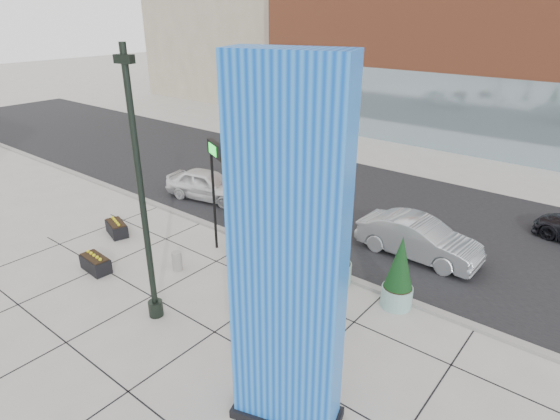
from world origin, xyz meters
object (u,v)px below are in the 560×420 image
Objects in this scene: lamp_post at (144,219)px; concrete_bollard at (177,261)px; blue_pylon at (288,270)px; overhead_street_sign at (226,159)px; car_silver_mid at (418,239)px; public_art_sculpture at (303,306)px; car_white_west at (208,185)px.

lamp_post reaches higher than concrete_bollard.
blue_pylon reaches higher than overhead_street_sign.
lamp_post is at bearing 152.30° from car_silver_mid.
concrete_bollard is 9.10m from car_silver_mid.
public_art_sculpture is (4.27, 1.88, -2.14)m from lamp_post.
lamp_post is 4.49m from overhead_street_sign.
overhead_street_sign reaches higher than public_art_sculpture.
car_white_west is (-5.85, 7.77, -2.57)m from lamp_post.
public_art_sculpture is 1.03× the size of car_white_west.
concrete_bollard is at bearing -82.63° from overhead_street_sign.
public_art_sculpture is at bearing -3.47° from concrete_bollard.
blue_pylon is 1.84× the size of overhead_street_sign.
concrete_bollard is 0.15× the size of car_silver_mid.
lamp_post reaches higher than public_art_sculpture.
concrete_bollard is 4.12m from overhead_street_sign.
public_art_sculpture is 11.72m from car_white_west.
overhead_street_sign is at bearing 127.90° from car_silver_mid.
public_art_sculpture is 6.30× the size of concrete_bollard.
car_silver_mid is (5.80, 4.30, -3.07)m from overhead_street_sign.
overhead_street_sign is at bearing 126.48° from blue_pylon.
car_silver_mid is (4.80, 8.64, -2.54)m from lamp_post.
blue_pylon is at bearing -63.11° from public_art_sculpture.
car_silver_mid is (0.53, 6.76, -0.40)m from public_art_sculpture.
car_silver_mid is at bearing 78.13° from blue_pylon.
overhead_street_sign is at bearing 102.98° from lamp_post.
public_art_sculpture reaches higher than car_white_west.
blue_pylon reaches higher than public_art_sculpture.
overhead_street_sign is (-5.27, 2.46, 2.67)m from public_art_sculpture.
overhead_street_sign is (-1.00, 4.34, 0.53)m from lamp_post.
car_white_west reaches higher than concrete_bollard.
lamp_post is 1.81× the size of overhead_street_sign.
concrete_bollard is at bearing 141.90° from blue_pylon.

